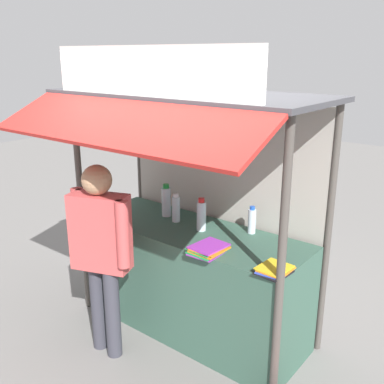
{
  "coord_description": "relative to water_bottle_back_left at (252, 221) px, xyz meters",
  "views": [
    {
      "loc": [
        2.26,
        -2.85,
        2.47
      ],
      "look_at": [
        0.0,
        0.0,
        1.34
      ],
      "focal_mm": 41.5,
      "sensor_mm": 36.0,
      "label": 1
    }
  ],
  "objects": [
    {
      "name": "water_bottle_front_left",
      "position": [
        -0.86,
        -0.14,
        0.03
      ],
      "size": [
        0.09,
        0.09,
        0.32
      ],
      "color": "silver",
      "rests_on": "stall_counter"
    },
    {
      "name": "water_bottle_mid_left",
      "position": [
        -0.38,
        -0.22,
        0.02
      ],
      "size": [
        0.08,
        0.08,
        0.3
      ],
      "color": "silver",
      "rests_on": "stall_counter"
    },
    {
      "name": "ground_plane",
      "position": [
        -0.45,
        -0.27,
        -1.1
      ],
      "size": [
        20.0,
        20.0,
        0.0
      ],
      "primitive_type": "plane",
      "color": "slate"
    },
    {
      "name": "water_bottle_right",
      "position": [
        -0.69,
        -0.2,
        0.01
      ],
      "size": [
        0.08,
        0.08,
        0.27
      ],
      "color": "silver",
      "rests_on": "stall_counter"
    },
    {
      "name": "water_bottle_back_left",
      "position": [
        0.0,
        0.0,
        0.0
      ],
      "size": [
        0.07,
        0.07,
        0.24
      ],
      "color": "silver",
      "rests_on": "stall_counter"
    },
    {
      "name": "stall_structure",
      "position": [
        -0.45,
        -0.2,
        0.44
      ],
      "size": [
        2.32,
        1.54,
        2.53
      ],
      "color": "#4C4742",
      "rests_on": "ground"
    },
    {
      "name": "banana_bunch_inner_right",
      "position": [
        -1.33,
        -0.74,
        0.76
      ],
      "size": [
        0.12,
        0.12,
        0.28
      ],
      "color": "#332D23"
    },
    {
      "name": "magazine_stack_front_right",
      "position": [
        -0.05,
        -0.55,
        -0.08
      ],
      "size": [
        0.25,
        0.3,
        0.06
      ],
      "color": "purple",
      "rests_on": "stall_counter"
    },
    {
      "name": "vendor_person",
      "position": [
        -0.8,
        -1.0,
        -0.1
      ],
      "size": [
        0.63,
        0.35,
        1.66
      ],
      "rotation": [
        0.0,
        0.0,
        0.35
      ],
      "color": "#383842",
      "rests_on": "ground"
    },
    {
      "name": "banana_bunch_leftmost",
      "position": [
        -0.43,
        -0.74,
        0.71
      ],
      "size": [
        0.1,
        0.09,
        0.32
      ],
      "color": "#332D23"
    },
    {
      "name": "magazine_stack_far_left",
      "position": [
        0.52,
        -0.54,
        -0.09
      ],
      "size": [
        0.22,
        0.25,
        0.05
      ],
      "color": "black",
      "rests_on": "stall_counter"
    },
    {
      "name": "stall_counter",
      "position": [
        -0.45,
        -0.27,
        -0.61
      ],
      "size": [
        2.12,
        0.74,
        0.99
      ],
      "primitive_type": "cube",
      "color": "#385B4C",
      "rests_on": "ground"
    }
  ]
}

